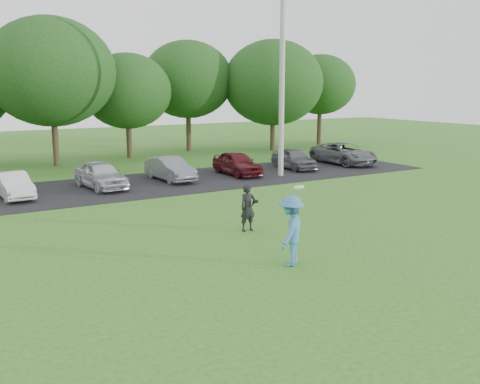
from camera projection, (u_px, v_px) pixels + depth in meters
The scene contains 7 objects.
ground at pixel (305, 260), 14.65m from camera, with size 100.00×100.00×0.00m, color #2E661D.
parking_lot at pixel (139, 185), 25.62m from camera, with size 32.00×6.50×0.03m, color black.
utility_pole at pixel (282, 77), 27.33m from camera, with size 0.28×0.28×10.31m, color #ABACA6.
frisbee_player at pixel (291, 231), 14.06m from camera, with size 1.39×1.32×2.19m.
camera_bystander at pixel (248, 208), 17.44m from camera, with size 0.57×0.42×1.55m.
parked_cars at pixel (148, 171), 25.88m from camera, with size 28.44×5.13×1.26m.
tree_row at pixel (105, 82), 33.66m from camera, with size 42.39×9.85×8.64m.
Camera 1 is at (-8.66, -11.15, 4.69)m, focal length 40.00 mm.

